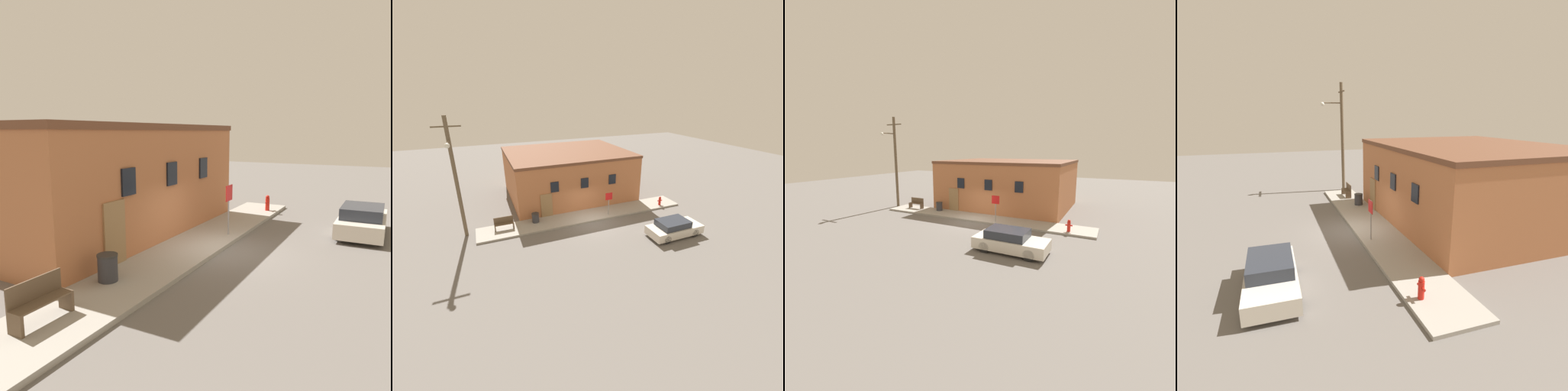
% 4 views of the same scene
% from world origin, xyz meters
% --- Properties ---
extents(ground_plane, '(80.00, 80.00, 0.00)m').
position_xyz_m(ground_plane, '(0.00, 0.00, 0.00)').
color(ground_plane, '#66605B').
extents(sidewalk, '(18.07, 2.32, 0.15)m').
position_xyz_m(sidewalk, '(0.00, 1.16, 0.07)').
color(sidewalk, '#9E998E').
rests_on(sidewalk, ground).
extents(brick_building, '(11.79, 9.70, 4.62)m').
position_xyz_m(brick_building, '(0.26, 7.11, 2.31)').
color(brick_building, '#B26B42').
rests_on(brick_building, ground).
extents(fire_hydrant, '(0.47, 0.22, 0.83)m').
position_xyz_m(fire_hydrant, '(7.22, 0.53, 0.56)').
color(fire_hydrant, red).
rests_on(fire_hydrant, sidewalk).
extents(stop_sign, '(0.64, 0.06, 2.05)m').
position_xyz_m(stop_sign, '(1.75, 0.50, 1.58)').
color(stop_sign, gray).
rests_on(stop_sign, sidewalk).
extents(bench, '(1.46, 0.44, 0.99)m').
position_xyz_m(bench, '(-6.91, 1.40, 0.62)').
color(bench, brown).
rests_on(bench, sidewalk).
extents(trash_bin, '(0.59, 0.59, 0.78)m').
position_xyz_m(trash_bin, '(-4.40, 1.62, 0.54)').
color(trash_bin, '#333338').
rests_on(trash_bin, sidewalk).
extents(utility_pole, '(1.80, 1.85, 8.78)m').
position_xyz_m(utility_pole, '(-9.66, 1.68, 4.68)').
color(utility_pole, brown).
rests_on(utility_pole, ground).
extents(parked_car, '(4.12, 1.80, 1.28)m').
position_xyz_m(parked_car, '(4.82, -4.31, 0.62)').
color(parked_car, black).
rests_on(parked_car, ground).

